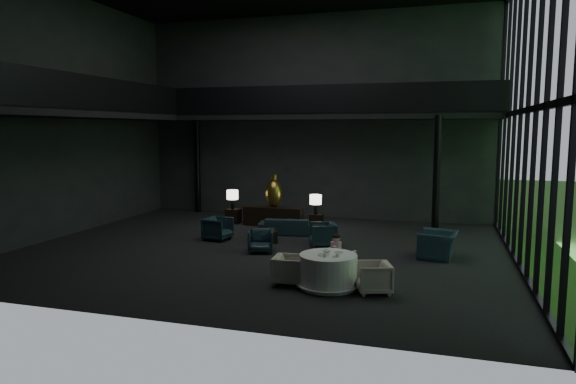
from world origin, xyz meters
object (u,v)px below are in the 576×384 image
(lounge_armchair_south, at_px, (261,241))
(dining_chair_east, at_px, (373,277))
(dining_chair_north, at_px, (337,263))
(table_lamp_left, at_px, (232,196))
(coffee_table, at_px, (263,236))
(child, at_px, (336,246))
(bronze_urn, at_px, (274,193))
(table_lamp_right, at_px, (316,200))
(side_table_left, at_px, (233,216))
(side_table_right, at_px, (316,221))
(dining_table, at_px, (328,273))
(lounge_armchair_east, at_px, (323,233))
(dining_chair_west, at_px, (289,269))
(lounge_armchair_west, at_px, (218,227))
(sofa, at_px, (288,224))
(console, at_px, (273,216))

(lounge_armchair_south, distance_m, dining_chair_east, 4.53)
(dining_chair_north, bearing_deg, table_lamp_left, -28.51)
(coffee_table, relative_size, child, 1.45)
(bronze_urn, height_order, table_lamp_right, bronze_urn)
(side_table_left, xyz_separation_m, lounge_armchair_south, (2.54, -4.05, 0.06))
(side_table_right, distance_m, dining_chair_north, 6.21)
(coffee_table, height_order, dining_chair_east, dining_chair_east)
(side_table_right, height_order, dining_table, dining_table)
(lounge_armchair_east, bearing_deg, lounge_armchair_south, -71.35)
(bronze_urn, distance_m, coffee_table, 2.96)
(lounge_armchair_east, bearing_deg, table_lamp_left, -143.75)
(child, bearing_deg, dining_chair_west, 46.97)
(coffee_table, xyz_separation_m, dining_chair_west, (2.06, -4.03, 0.15))
(lounge_armchair_east, bearing_deg, dining_chair_west, -18.49)
(coffee_table, xyz_separation_m, dining_chair_north, (2.98, -3.16, 0.15))
(lounge_armchair_west, bearing_deg, dining_table, -124.39)
(lounge_armchair_south, distance_m, coffee_table, 1.44)
(side_table_right, distance_m, dining_table, 7.05)
(sofa, distance_m, coffee_table, 1.36)
(coffee_table, distance_m, dining_chair_west, 4.53)
(side_table_left, bearing_deg, side_table_right, 1.18)
(table_lamp_right, xyz_separation_m, lounge_armchair_south, (-0.66, -3.99, -0.67))
(side_table_left, height_order, dining_chair_east, dining_chair_east)
(dining_chair_east, bearing_deg, dining_chair_west, -112.22)
(table_lamp_left, bearing_deg, dining_chair_west, -57.75)
(console, distance_m, dining_table, 7.51)
(table_lamp_left, bearing_deg, console, -0.15)
(console, relative_size, side_table_left, 4.03)
(bronze_urn, xyz_separation_m, dining_chair_west, (2.59, -6.76, -0.87))
(table_lamp_left, distance_m, dining_table, 8.42)
(dining_chair_west, bearing_deg, side_table_right, 4.66)
(side_table_left, bearing_deg, lounge_armchair_west, -77.11)
(table_lamp_left, height_order, coffee_table, table_lamp_left)
(table_lamp_right, height_order, lounge_armchair_west, table_lamp_right)
(console, bearing_deg, lounge_armchair_south, -76.65)
(bronze_urn, xyz_separation_m, table_lamp_left, (-1.60, -0.12, -0.14))
(sofa, xyz_separation_m, dining_table, (2.54, -5.33, -0.02))
(side_table_right, relative_size, dining_chair_east, 0.72)
(child, bearing_deg, coffee_table, -46.18)
(lounge_armchair_east, relative_size, dining_table, 0.55)
(table_lamp_right, distance_m, dining_chair_west, 6.75)
(side_table_right, xyz_separation_m, lounge_armchair_west, (-2.54, -2.94, 0.16))
(lounge_armchair_south, bearing_deg, sofa, 73.54)
(dining_table, xyz_separation_m, child, (-0.02, 0.97, 0.41))
(child, bearing_deg, table_lamp_left, -48.20)
(bronze_urn, relative_size, child, 2.07)
(table_lamp_left, xyz_separation_m, child, (5.08, -5.68, -0.33))
(coffee_table, relative_size, dining_chair_north, 1.24)
(sofa, relative_size, child, 3.12)
(table_lamp_left, height_order, dining_chair_north, table_lamp_left)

